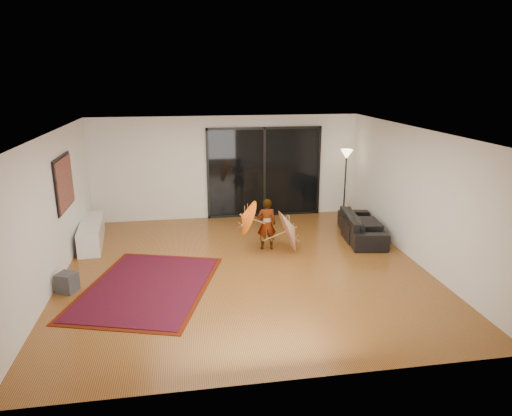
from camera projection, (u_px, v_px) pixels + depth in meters
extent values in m
plane|color=#965E29|center=(245.00, 269.00, 9.05)|extent=(7.00, 7.00, 0.00)
plane|color=white|center=(244.00, 132.00, 8.29)|extent=(7.00, 7.00, 0.00)
plane|color=silver|center=(227.00, 168.00, 11.99)|extent=(7.00, 0.00, 7.00)
plane|color=silver|center=(286.00, 283.00, 5.36)|extent=(7.00, 0.00, 7.00)
plane|color=silver|center=(51.00, 212.00, 8.13)|extent=(0.00, 7.00, 7.00)
plane|color=silver|center=(416.00, 196.00, 9.21)|extent=(0.00, 7.00, 7.00)
cube|color=black|center=(264.00, 172.00, 12.15)|extent=(3.00, 0.04, 2.40)
cube|color=black|center=(265.00, 128.00, 11.81)|extent=(3.06, 0.06, 0.06)
cube|color=black|center=(264.00, 214.00, 12.46)|extent=(3.06, 0.06, 0.06)
cube|color=black|center=(264.00, 172.00, 12.14)|extent=(0.06, 0.06, 2.40)
cube|color=black|center=(64.00, 183.00, 9.00)|extent=(0.02, 1.28, 1.08)
cube|color=#1F4F38|center=(65.00, 183.00, 9.00)|extent=(0.03, 1.18, 0.98)
cube|color=white|center=(91.00, 233.00, 10.32)|extent=(0.64, 1.88, 0.51)
cube|color=#424244|center=(67.00, 282.00, 8.05)|extent=(0.40, 0.40, 0.35)
cube|color=#511506|center=(148.00, 287.00, 8.25)|extent=(2.90, 3.47, 0.01)
cube|color=#600909|center=(148.00, 287.00, 8.25)|extent=(2.70, 3.27, 0.02)
imported|color=black|center=(362.00, 226.00, 10.69)|extent=(1.05, 2.06, 0.58)
cube|color=black|center=(362.00, 230.00, 10.60)|extent=(0.85, 0.85, 0.45)
cylinder|color=black|center=(343.00, 216.00, 12.36)|extent=(0.31, 0.31, 0.03)
cylinder|color=black|center=(345.00, 186.00, 12.13)|extent=(0.04, 0.04, 1.69)
cone|color=#FFD899|center=(347.00, 154.00, 11.89)|extent=(0.31, 0.31, 0.25)
imported|color=#999999|center=(267.00, 224.00, 9.92)|extent=(0.44, 0.31, 1.15)
cone|color=#FF620D|center=(242.00, 219.00, 9.75)|extent=(0.46, 0.77, 0.78)
cylinder|color=#A47946|center=(242.00, 234.00, 9.84)|extent=(0.47, 0.02, 0.22)
cylinder|color=#A47946|center=(242.00, 214.00, 9.72)|extent=(0.06, 0.02, 0.04)
cone|color=silver|center=(295.00, 228.00, 9.89)|extent=(0.51, 0.96, 0.96)
cylinder|color=#A47946|center=(294.00, 244.00, 10.00)|extent=(0.52, 0.02, 0.22)
cylinder|color=#A47946|center=(295.00, 223.00, 9.86)|extent=(0.06, 0.02, 0.04)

